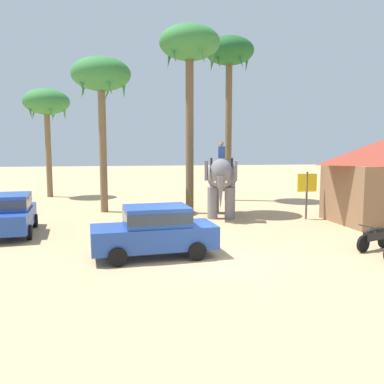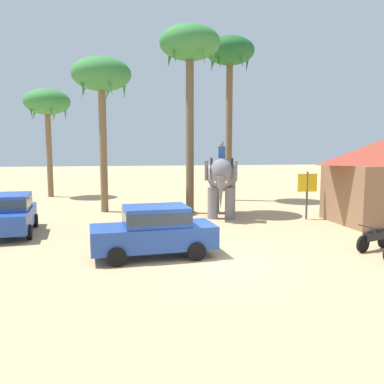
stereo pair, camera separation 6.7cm
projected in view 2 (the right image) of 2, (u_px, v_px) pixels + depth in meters
name	position (u px, v px, depth m)	size (l,w,h in m)	color
ground_plane	(218.00, 262.00, 12.84)	(120.00, 120.00, 0.00)	tan
car_sedan_foreground	(154.00, 229.00, 13.40)	(4.27, 2.23, 1.70)	#23479E
car_parked_far_side	(10.00, 212.00, 16.73)	(2.27, 4.29, 1.70)	#23479E
elephant_with_mahout	(222.00, 178.00, 20.82)	(2.40, 4.02, 3.88)	slate
motorcycle_fourth_in_row	(374.00, 237.00, 14.24)	(1.69, 0.86, 0.94)	black
palm_tree_behind_elephant	(101.00, 79.00, 21.66)	(3.20, 3.20, 8.42)	brown
palm_tree_near_hut	(230.00, 58.00, 26.11)	(3.20, 3.20, 10.71)	brown
palm_tree_left_of_road	(190.00, 50.00, 21.06)	(3.20, 3.20, 9.95)	brown
palm_tree_far_back	(47.00, 105.00, 28.25)	(3.20, 3.20, 7.64)	brown
roadside_hut	(382.00, 179.00, 19.12)	(5.24, 4.49, 4.00)	#8C6647
signboard_yellow	(307.00, 186.00, 20.03)	(1.00, 0.10, 2.40)	#4C4C51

